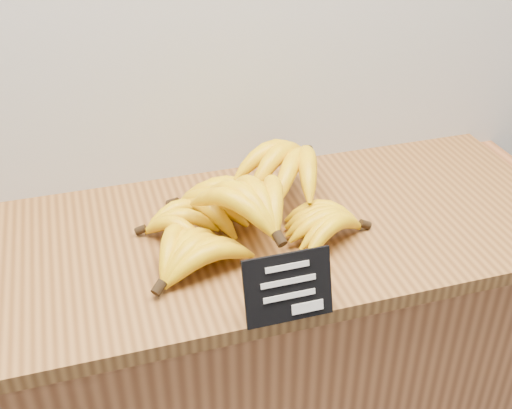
% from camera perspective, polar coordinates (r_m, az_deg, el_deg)
% --- Properties ---
extents(counter, '(1.47, 0.50, 0.90)m').
position_cam_1_polar(counter, '(1.61, -0.53, -16.42)').
color(counter, '#A15F34').
rests_on(counter, ground).
extents(counter_top, '(1.32, 0.54, 0.03)m').
position_cam_1_polar(counter_top, '(1.29, -0.64, -2.78)').
color(counter_top, brown).
rests_on(counter_top, counter).
extents(chalkboard_sign, '(0.15, 0.04, 0.12)m').
position_cam_1_polar(chalkboard_sign, '(1.05, 2.89, -7.40)').
color(chalkboard_sign, black).
rests_on(chalkboard_sign, counter_top).
extents(banana_pile, '(0.49, 0.39, 0.13)m').
position_cam_1_polar(banana_pile, '(1.25, -0.91, -0.04)').
color(banana_pile, '#E6B909').
rests_on(banana_pile, counter_top).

